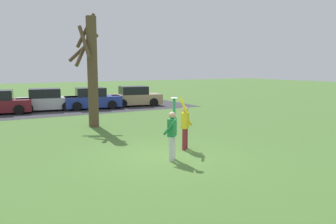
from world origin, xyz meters
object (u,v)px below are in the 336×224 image
(parked_car_silver, at_px, (47,101))
(parked_car_tan, at_px, (135,97))
(person_defender, at_px, (185,124))
(bare_tree_tall, at_px, (91,68))
(frisbee_disc, at_px, (174,98))
(person_catcher, at_px, (172,132))
(parked_car_blue, at_px, (92,99))

(parked_car_silver, bearing_deg, parked_car_tan, 4.41)
(parked_car_tan, bearing_deg, person_defender, -98.45)
(parked_car_tan, distance_m, bare_tree_tall, 9.77)
(frisbee_disc, distance_m, parked_car_tan, 15.97)
(parked_car_silver, relative_size, parked_car_tan, 1.00)
(person_catcher, height_order, frisbee_disc, frisbee_disc)
(frisbee_disc, relative_size, bare_tree_tall, 0.04)
(person_catcher, distance_m, person_defender, 1.57)
(parked_car_blue, xyz_separation_m, bare_tree_tall, (-2.24, -7.37, 2.34))
(parked_car_blue, bearing_deg, parked_car_silver, 177.75)
(person_defender, relative_size, parked_car_tan, 0.47)
(parked_car_silver, bearing_deg, parked_car_blue, -2.25)
(bare_tree_tall, bearing_deg, person_catcher, -87.22)
(parked_car_silver, height_order, bare_tree_tall, bare_tree_tall)
(parked_car_silver, height_order, parked_car_blue, same)
(person_catcher, height_order, bare_tree_tall, bare_tree_tall)
(frisbee_disc, distance_m, parked_car_silver, 15.60)
(person_catcher, bearing_deg, person_defender, -0.00)
(person_defender, bearing_deg, person_catcher, -0.00)
(parked_car_tan, bearing_deg, bare_tree_tall, -119.44)
(person_defender, relative_size, parked_car_blue, 0.47)
(bare_tree_tall, bearing_deg, person_defender, -76.81)
(person_catcher, relative_size, parked_car_silver, 0.48)
(parked_car_silver, bearing_deg, person_defender, -72.01)
(frisbee_disc, xyz_separation_m, parked_car_silver, (-1.49, 15.47, -1.37))
(frisbee_disc, relative_size, parked_car_tan, 0.06)
(bare_tree_tall, bearing_deg, parked_car_silver, 96.77)
(person_catcher, relative_size, person_defender, 1.02)
(person_defender, distance_m, bare_tree_tall, 7.12)
(frisbee_disc, relative_size, parked_car_blue, 0.06)
(person_defender, relative_size, parked_car_silver, 0.47)
(person_defender, distance_m, parked_car_silver, 14.80)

